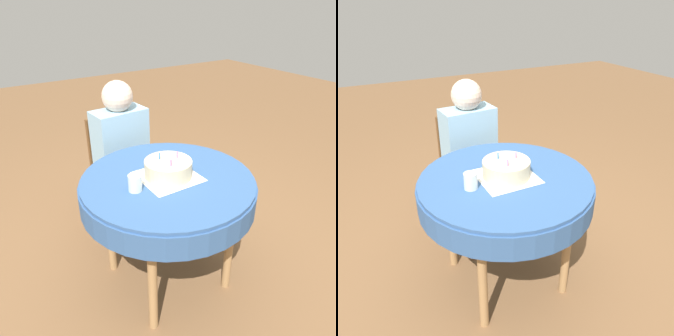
{
  "view_description": "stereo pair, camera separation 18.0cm",
  "coord_description": "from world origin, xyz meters",
  "views": [
    {
      "loc": [
        -0.87,
        -1.33,
        1.66
      ],
      "look_at": [
        0.0,
        0.0,
        0.81
      ],
      "focal_mm": 35.0,
      "sensor_mm": 36.0,
      "label": 1
    },
    {
      "loc": [
        -0.71,
        -1.42,
        1.66
      ],
      "look_at": [
        0.0,
        0.0,
        0.81
      ],
      "focal_mm": 35.0,
      "sensor_mm": 36.0,
      "label": 2
    }
  ],
  "objects": [
    {
      "name": "ground_plane",
      "position": [
        0.0,
        0.0,
        0.0
      ],
      "size": [
        12.0,
        12.0,
        0.0
      ],
      "primitive_type": "plane",
      "color": "brown"
    },
    {
      "name": "birthday_cake",
      "position": [
        0.01,
        0.01,
        0.81
      ],
      "size": [
        0.27,
        0.27,
        0.14
      ],
      "color": "beige",
      "rests_on": "dining_table"
    },
    {
      "name": "chair",
      "position": [
        0.05,
        0.78,
        0.47
      ],
      "size": [
        0.42,
        0.42,
        0.86
      ],
      "rotation": [
        0.0,
        0.0,
        0.08
      ],
      "color": "brown",
      "rests_on": "ground_plane"
    },
    {
      "name": "drinking_glass",
      "position": [
        -0.21,
        -0.02,
        0.8
      ],
      "size": [
        0.07,
        0.07,
        0.09
      ],
      "color": "silver",
      "rests_on": "dining_table"
    },
    {
      "name": "person",
      "position": [
        0.06,
        0.7,
        0.7
      ],
      "size": [
        0.4,
        0.32,
        1.15
      ],
      "rotation": [
        0.0,
        0.0,
        0.08
      ],
      "color": "beige",
      "rests_on": "ground_plane"
    },
    {
      "name": "napkin",
      "position": [
        0.01,
        0.01,
        0.76
      ],
      "size": [
        0.32,
        0.32,
        0.0
      ],
      "color": "white",
      "rests_on": "dining_table"
    },
    {
      "name": "dining_table",
      "position": [
        0.0,
        0.0,
        0.66
      ],
      "size": [
        0.99,
        0.99,
        0.76
      ],
      "color": "#335689",
      "rests_on": "ground_plane"
    }
  ]
}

